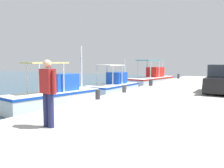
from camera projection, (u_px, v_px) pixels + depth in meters
name	position (u px, v px, depth m)	size (l,w,h in m)	color
quay_pier	(208.00, 112.00, 9.93)	(36.00, 10.00, 0.80)	#BCB7AD
fishing_boat_second	(55.00, 96.00, 12.66)	(5.66, 2.59, 3.47)	white
fishing_boat_third	(113.00, 86.00, 18.78)	(5.22, 2.32, 2.76)	white
fishing_boat_fourth	(152.00, 80.00, 23.48)	(6.59, 2.96, 2.93)	white
fisherman_standing	(48.00, 90.00, 6.10)	(0.30, 0.61, 1.79)	#1E234C
parked_car	(224.00, 80.00, 13.11)	(4.11, 1.89, 1.57)	black
mooring_bollard_nearest	(98.00, 94.00, 10.71)	(0.23, 0.23, 0.45)	#333338
mooring_bollard_second	(124.00, 89.00, 13.05)	(0.24, 0.24, 0.41)	#333338
mooring_bollard_third	(151.00, 83.00, 16.69)	(0.27, 0.27, 0.45)	#333338
mooring_bollard_fourth	(178.00, 76.00, 23.55)	(0.23, 0.23, 0.48)	#333338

